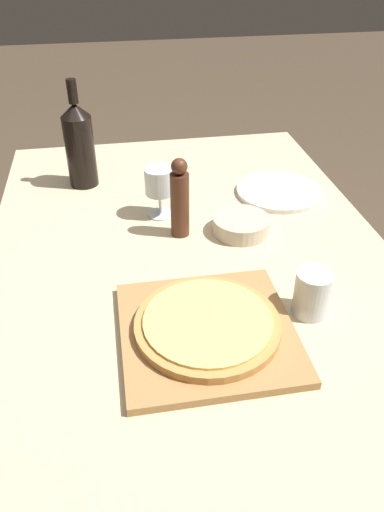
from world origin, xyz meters
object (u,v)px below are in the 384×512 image
at_px(pepper_mill, 180,200).
at_px(small_bowl, 241,225).
at_px(wine_bottle, 79,144).
at_px(wine_glass, 159,183).
at_px(pizza, 208,324).

height_order(pepper_mill, small_bowl, pepper_mill).
bearing_deg(wine_bottle, wine_glass, -47.89).
relative_size(wine_bottle, small_bowl, 2.15).
bearing_deg(wine_bottle, pepper_mill, -53.56).
xyz_separation_m(wine_bottle, pepper_mill, (0.24, -0.33, -0.03)).
xyz_separation_m(wine_bottle, wine_glass, (0.21, -0.23, -0.03)).
relative_size(pizza, small_bowl, 1.96).
bearing_deg(pizza, small_bowl, 65.90).
relative_size(pizza, pepper_mill, 1.37).
distance_m(wine_bottle, small_bowl, 0.54).
distance_m(pizza, small_bowl, 0.39).
height_order(pepper_mill, wine_glass, pepper_mill).
bearing_deg(small_bowl, pepper_mill, 172.92).
bearing_deg(pepper_mill, small_bowl, -7.08).
relative_size(pizza, wine_glass, 2.07).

